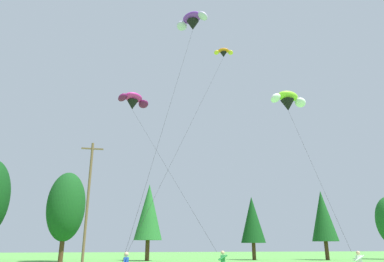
{
  "coord_description": "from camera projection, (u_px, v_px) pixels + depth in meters",
  "views": [
    {
      "loc": [
        -6.79,
        1.29,
        1.98
      ],
      "look_at": [
        -1.7,
        25.65,
        10.07
      ],
      "focal_mm": 33.03,
      "sensor_mm": 36.0,
      "label": 1
    }
  ],
  "objects": [
    {
      "name": "treeline_tree_f",
      "position": [
        323.0,
        216.0,
        52.54
      ],
      "size": [
        3.78,
        3.78,
        9.89
      ],
      "color": "#472D19",
      "rests_on": "ground_plane"
    },
    {
      "name": "parafoil_kite_mid_magenta",
      "position": [
        133.0,
        101.0,
        38.43
      ],
      "size": [
        6.89,
        16.13,
        16.34
      ],
      "color": "#D12893"
    },
    {
      "name": "parafoil_kite_low_orange",
      "position": [
        223.0,
        53.0,
        42.72
      ],
      "size": [
        12.25,
        18.28,
        23.66
      ],
      "color": "orange"
    },
    {
      "name": "treeline_tree_c",
      "position": [
        66.0,
        206.0,
        46.49
      ],
      "size": [
        4.88,
        4.88,
        11.39
      ],
      "color": "#472D19",
      "rests_on": "ground_plane"
    },
    {
      "name": "treeline_tree_d",
      "position": [
        149.0,
        212.0,
        49.51
      ],
      "size": [
        3.88,
        3.88,
        10.37
      ],
      "color": "#472D19",
      "rests_on": "ground_plane"
    },
    {
      "name": "parafoil_kite_high_purple",
      "position": [
        192.0,
        21.0,
        31.07
      ],
      "size": [
        6.48,
        9.12,
        20.38
      ],
      "color": "purple"
    },
    {
      "name": "treeline_tree_e",
      "position": [
        252.0,
        220.0,
        52.54
      ],
      "size": [
        3.59,
        3.59,
        9.05
      ],
      "color": "#472D19",
      "rests_on": "ground_plane"
    },
    {
      "name": "utility_pole",
      "position": [
        88.0,
        199.0,
        34.89
      ],
      "size": [
        2.2,
        0.26,
        12.11
      ],
      "color": "brown",
      "rests_on": "ground_plane"
    },
    {
      "name": "parafoil_kite_far_lime_white",
      "position": [
        288.0,
        101.0,
        32.66
      ],
      "size": [
        4.07,
        9.51,
        14.14
      ],
      "color": "#93D633"
    }
  ]
}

